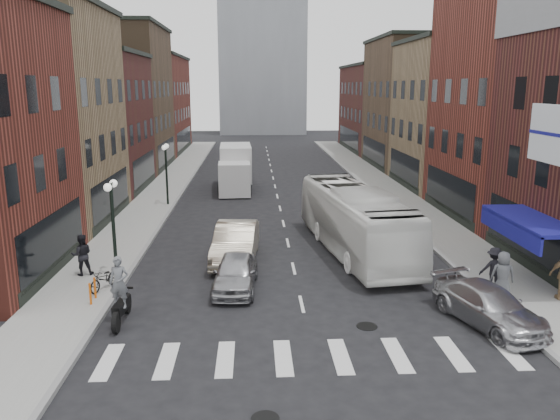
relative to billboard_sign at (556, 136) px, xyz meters
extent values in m
plane|color=black|center=(-8.59, -0.50, -6.13)|extent=(160.00, 160.00, 0.00)
cube|color=gray|center=(-17.09, 21.50, -6.06)|extent=(3.00, 74.00, 0.15)
cube|color=gray|center=(-0.09, 21.50, -6.06)|extent=(3.00, 74.00, 0.15)
cube|color=gray|center=(-15.59, 21.50, -6.13)|extent=(0.20, 74.00, 0.16)
cube|color=gray|center=(-1.59, 21.50, -6.13)|extent=(0.20, 74.00, 0.16)
cube|color=silver|center=(-8.59, -3.50, -6.13)|extent=(12.00, 2.20, 0.01)
cube|color=black|center=(-18.61, 4.00, -4.53)|extent=(0.08, 7.20, 2.20)
cube|color=olive|center=(-23.59, 13.50, -0.13)|extent=(10.00, 10.00, 12.00)
cube|color=black|center=(-18.61, 13.50, -4.53)|extent=(0.08, 8.00, 2.20)
cube|color=black|center=(-23.59, 13.50, 6.02)|extent=(10.30, 10.20, 0.30)
cube|color=#4D1C1B|center=(-23.59, 23.50, -1.13)|extent=(10.00, 10.00, 10.00)
cube|color=black|center=(-18.61, 23.50, -4.53)|extent=(0.08, 8.00, 2.20)
cube|color=black|center=(-23.59, 23.50, 4.02)|extent=(10.30, 10.20, 0.30)
cube|color=#4D3926|center=(-23.59, 34.50, 0.37)|extent=(10.00, 12.00, 13.00)
cube|color=black|center=(-18.61, 34.50, -4.53)|extent=(0.08, 9.60, 2.20)
cube|color=black|center=(-23.59, 34.50, 7.02)|extent=(10.30, 12.20, 0.30)
cube|color=maroon|center=(-23.59, 48.50, -0.63)|extent=(10.00, 16.00, 11.00)
cube|color=black|center=(-18.61, 48.50, -4.53)|extent=(0.08, 12.80, 2.20)
cube|color=black|center=(-23.59, 48.50, 5.02)|extent=(10.30, 16.20, 0.30)
cube|color=black|center=(1.43, 4.00, -4.53)|extent=(0.08, 7.20, 2.20)
cube|color=maroon|center=(6.41, 13.50, 0.87)|extent=(10.00, 10.00, 14.00)
cube|color=black|center=(1.43, 13.50, -4.53)|extent=(0.08, 8.00, 2.20)
cube|color=olive|center=(6.41, 23.50, -0.63)|extent=(10.00, 10.00, 11.00)
cube|color=black|center=(1.43, 23.50, -4.53)|extent=(0.08, 8.00, 2.20)
cube|color=black|center=(6.41, 23.50, 5.02)|extent=(10.30, 10.20, 0.30)
cube|color=#4D3926|center=(6.41, 34.50, -0.13)|extent=(10.00, 12.00, 12.00)
cube|color=black|center=(1.43, 34.50, -4.53)|extent=(0.08, 9.60, 2.20)
cube|color=black|center=(6.41, 34.50, 6.02)|extent=(10.30, 12.20, 0.30)
cube|color=#4D1C1B|center=(6.41, 48.50, -1.13)|extent=(10.00, 16.00, 10.00)
cube|color=black|center=(1.43, 48.50, -4.53)|extent=(0.08, 12.80, 2.20)
cube|color=black|center=(6.41, 48.50, 4.02)|extent=(10.30, 16.20, 0.30)
cube|color=navy|center=(0.51, 2.00, -3.43)|extent=(1.80, 5.00, 0.15)
cube|color=navy|center=(-0.34, 2.00, -3.78)|extent=(0.10, 5.00, 0.70)
cube|color=silver|center=(-0.09, 0.00, 0.07)|extent=(0.12, 3.00, 2.00)
cylinder|color=black|center=(-15.99, 3.50, -4.13)|extent=(0.14, 0.14, 4.00)
cylinder|color=black|center=(-15.99, 3.50, -2.13)|extent=(0.06, 0.90, 0.06)
sphere|color=white|center=(-15.99, 3.05, -2.18)|extent=(0.32, 0.32, 0.32)
sphere|color=white|center=(-15.99, 3.95, -2.18)|extent=(0.32, 0.32, 0.32)
cylinder|color=black|center=(-15.99, 17.50, -4.13)|extent=(0.14, 0.14, 4.00)
cylinder|color=black|center=(-15.99, 17.50, -2.13)|extent=(0.06, 0.90, 0.06)
sphere|color=white|center=(-15.99, 17.05, -2.18)|extent=(0.32, 0.32, 0.32)
sphere|color=white|center=(-15.99, 17.95, -2.18)|extent=(0.32, 0.32, 0.32)
cylinder|color=#D8590C|center=(-16.19, 0.50, -5.58)|extent=(0.08, 0.08, 0.80)
cylinder|color=#D8590C|center=(-16.19, 1.10, -5.58)|extent=(0.08, 0.08, 0.80)
cube|color=silver|center=(-11.66, 20.66, -4.87)|extent=(2.34, 2.52, 2.34)
cube|color=black|center=(-11.66, 20.66, -4.63)|extent=(2.33, 1.40, 1.03)
cube|color=silver|center=(-11.66, 24.22, -4.17)|extent=(2.53, 4.95, 2.72)
cube|color=navy|center=(-11.66, 24.22, -4.17)|extent=(2.45, 1.96, 1.12)
cube|color=black|center=(-11.66, 24.03, -5.71)|extent=(2.29, 6.16, 0.33)
cylinder|color=black|center=(-12.74, 20.85, -5.71)|extent=(0.26, 0.84, 0.84)
cylinder|color=black|center=(-10.59, 20.85, -5.71)|extent=(0.26, 0.84, 0.84)
cylinder|color=black|center=(-12.74, 24.03, -5.71)|extent=(0.26, 0.84, 0.84)
cylinder|color=black|center=(-10.59, 24.03, -5.71)|extent=(0.26, 0.84, 0.84)
cylinder|color=black|center=(-12.74, 25.90, -5.71)|extent=(0.26, 0.84, 0.84)
cylinder|color=black|center=(-10.59, 25.90, -5.71)|extent=(0.26, 0.84, 0.84)
cylinder|color=black|center=(-14.79, 0.04, -5.78)|extent=(0.15, 0.71, 0.71)
cylinder|color=black|center=(-14.79, -1.57, -5.78)|extent=(0.15, 0.71, 0.71)
cube|color=black|center=(-14.79, -0.76, -5.55)|extent=(0.35, 1.30, 0.37)
cube|color=black|center=(-14.79, -0.18, -5.12)|extent=(0.59, 0.10, 0.06)
imported|color=slate|center=(-14.79, -0.87, -4.66)|extent=(0.67, 0.46, 1.76)
imported|color=white|center=(-5.49, 6.86, -4.56)|extent=(4.13, 11.53, 3.14)
imported|color=#A3A3A7|center=(-11.05, 2.17, -5.45)|extent=(1.89, 4.12, 1.37)
imported|color=beige|center=(-11.14, 5.75, -5.28)|extent=(2.19, 5.31, 1.71)
imported|color=#ABACB0|center=(-2.51, -1.53, -5.48)|extent=(3.12, 4.84, 1.30)
imported|color=black|center=(-16.09, 1.98, -5.56)|extent=(1.13, 1.71, 0.85)
imported|color=black|center=(-17.41, 3.72, -5.12)|extent=(0.95, 0.71, 1.73)
imported|color=black|center=(-1.10, 1.33, -5.16)|extent=(1.11, 0.64, 1.65)
imported|color=#53555A|center=(-1.19, 0.41, -5.10)|extent=(0.94, 0.70, 1.77)
camera|label=1|loc=(-10.31, -18.16, 1.69)|focal=35.00mm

